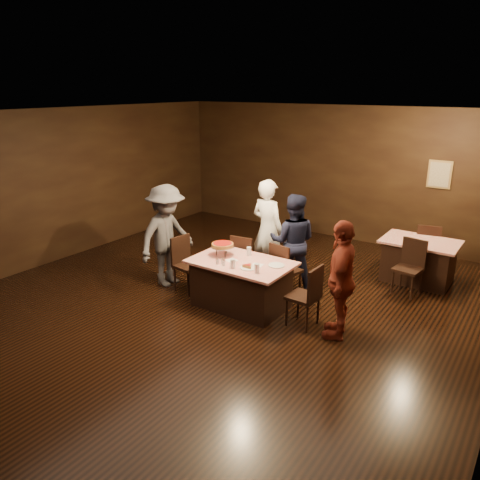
# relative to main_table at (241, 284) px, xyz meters

# --- Properties ---
(room) EXTENTS (10.00, 10.04, 3.02)m
(room) POSITION_rel_main_table_xyz_m (-0.29, -0.69, 1.75)
(room) COLOR black
(room) RESTS_ON ground
(main_table) EXTENTS (1.60, 1.00, 0.77)m
(main_table) POSITION_rel_main_table_xyz_m (0.00, 0.00, 0.00)
(main_table) COLOR red
(main_table) RESTS_ON ground
(back_table) EXTENTS (1.30, 0.90, 0.77)m
(back_table) POSITION_rel_main_table_xyz_m (2.07, 2.66, 0.00)
(back_table) COLOR #A3170A
(back_table) RESTS_ON ground
(chair_far_left) EXTENTS (0.46, 0.46, 0.95)m
(chair_far_left) POSITION_rel_main_table_xyz_m (-0.40, 0.75, 0.09)
(chair_far_left) COLOR black
(chair_far_left) RESTS_ON ground
(chair_far_right) EXTENTS (0.49, 0.49, 0.95)m
(chair_far_right) POSITION_rel_main_table_xyz_m (0.40, 0.75, 0.09)
(chair_far_right) COLOR black
(chair_far_right) RESTS_ON ground
(chair_end_left) EXTENTS (0.47, 0.47, 0.95)m
(chair_end_left) POSITION_rel_main_table_xyz_m (-1.10, -0.00, 0.09)
(chair_end_left) COLOR black
(chair_end_left) RESTS_ON ground
(chair_end_right) EXTENTS (0.44, 0.44, 0.95)m
(chair_end_right) POSITION_rel_main_table_xyz_m (1.10, -0.00, 0.09)
(chair_end_right) COLOR black
(chair_end_right) RESTS_ON ground
(chair_back_near) EXTENTS (0.47, 0.47, 0.95)m
(chair_back_near) POSITION_rel_main_table_xyz_m (2.07, 1.96, 0.09)
(chair_back_near) COLOR black
(chair_back_near) RESTS_ON ground
(chair_back_far) EXTENTS (0.50, 0.50, 0.95)m
(chair_back_far) POSITION_rel_main_table_xyz_m (2.07, 3.26, 0.09)
(chair_back_far) COLOR black
(chair_back_far) RESTS_ON ground
(diner_white_jacket) EXTENTS (0.74, 0.55, 1.85)m
(diner_white_jacket) POSITION_rel_main_table_xyz_m (-0.27, 1.24, 0.54)
(diner_white_jacket) COLOR white
(diner_white_jacket) RESTS_ON ground
(diner_navy_hoodie) EXTENTS (1.00, 0.91, 1.68)m
(diner_navy_hoodie) POSITION_rel_main_table_xyz_m (0.30, 1.14, 0.45)
(diner_navy_hoodie) COLOR #161931
(diner_navy_hoodie) RESTS_ON ground
(diner_grey_knit) EXTENTS (0.74, 1.21, 1.81)m
(diner_grey_knit) POSITION_rel_main_table_xyz_m (-1.58, 0.01, 0.52)
(diner_grey_knit) COLOR #4D4C50
(diner_grey_knit) RESTS_ON ground
(diner_red_shirt) EXTENTS (0.69, 1.08, 1.71)m
(diner_red_shirt) POSITION_rel_main_table_xyz_m (1.66, 0.02, 0.47)
(diner_red_shirt) COLOR maroon
(diner_red_shirt) RESTS_ON ground
(pizza_stand) EXTENTS (0.38, 0.38, 0.22)m
(pizza_stand) POSITION_rel_main_table_xyz_m (-0.40, 0.05, 0.57)
(pizza_stand) COLOR black
(pizza_stand) RESTS_ON main_table
(plate_with_slice) EXTENTS (0.25, 0.25, 0.06)m
(plate_with_slice) POSITION_rel_main_table_xyz_m (0.25, -0.18, 0.41)
(plate_with_slice) COLOR white
(plate_with_slice) RESTS_ON main_table
(plate_empty) EXTENTS (0.25, 0.25, 0.01)m
(plate_empty) POSITION_rel_main_table_xyz_m (0.55, 0.15, 0.39)
(plate_empty) COLOR white
(plate_empty) RESTS_ON main_table
(glass_front_left) EXTENTS (0.08, 0.08, 0.14)m
(glass_front_left) POSITION_rel_main_table_xyz_m (0.05, -0.30, 0.46)
(glass_front_left) COLOR silver
(glass_front_left) RESTS_ON main_table
(glass_front_right) EXTENTS (0.08, 0.08, 0.14)m
(glass_front_right) POSITION_rel_main_table_xyz_m (0.45, -0.25, 0.46)
(glass_front_right) COLOR silver
(glass_front_right) RESTS_ON main_table
(glass_back) EXTENTS (0.08, 0.08, 0.14)m
(glass_back) POSITION_rel_main_table_xyz_m (-0.05, 0.30, 0.46)
(glass_back) COLOR silver
(glass_back) RESTS_ON main_table
(condiments) EXTENTS (0.17, 0.10, 0.09)m
(condiments) POSITION_rel_main_table_xyz_m (-0.18, -0.28, 0.43)
(condiments) COLOR silver
(condiments) RESTS_ON main_table
(napkin_center) EXTENTS (0.19, 0.19, 0.01)m
(napkin_center) POSITION_rel_main_table_xyz_m (0.30, -0.00, 0.39)
(napkin_center) COLOR white
(napkin_center) RESTS_ON main_table
(napkin_left) EXTENTS (0.21, 0.21, 0.01)m
(napkin_left) POSITION_rel_main_table_xyz_m (-0.15, -0.05, 0.39)
(napkin_left) COLOR white
(napkin_left) RESTS_ON main_table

